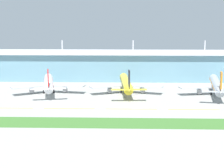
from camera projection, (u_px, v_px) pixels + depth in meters
The scene contains 10 objects.
ground_plane at pixel (137, 108), 200.17m from camera, with size 600.00×600.00×0.00m, color #9E9E99.
terminal_building at pixel (133, 65), 293.89m from camera, with size 288.00×34.00×32.08m.
airliner_near_middle at pixel (48, 83), 241.19m from camera, with size 47.79×58.18×18.90m.
airliner_center at pixel (126, 83), 240.89m from camera, with size 48.71×62.90×18.90m.
airliner_far_middle at pixel (217, 85), 234.68m from camera, with size 48.12×64.93×18.90m.
taxiway_stripe_west at pixel (8, 108), 200.33m from camera, with size 28.00×0.70×0.04m, color yellow.
taxiway_stripe_mid_west at pixel (69, 109), 199.25m from camera, with size 28.00×0.70×0.04m, color yellow.
taxiway_stripe_centre at pixel (131, 109), 198.16m from camera, with size 28.00×0.70×0.04m, color yellow.
taxiway_stripe_mid_east at pixel (194, 110), 197.07m from camera, with size 28.00×0.70×0.04m, color yellow.
grass_verge at pixel (139, 123), 171.10m from camera, with size 300.00×18.00×0.10m, color #3D702D.
Camera 1 is at (-7.23, -195.15, 47.92)m, focal length 58.40 mm.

